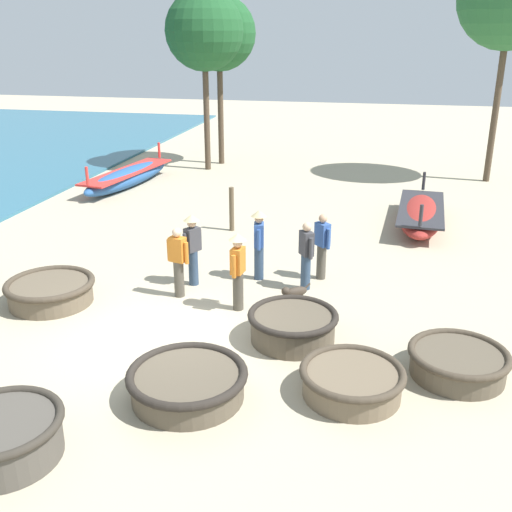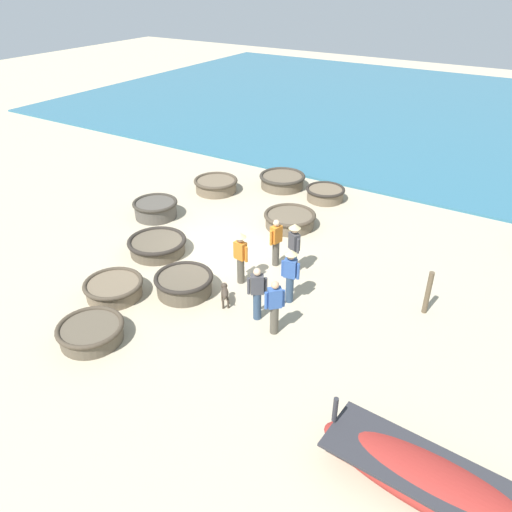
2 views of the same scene
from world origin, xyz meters
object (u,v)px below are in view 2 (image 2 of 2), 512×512
object	(u,v)px
fisherman_hauling	(276,241)
coracle_front_right	(114,288)
fisherman_crouching	(294,245)
fisherman_by_coracle	(240,254)
coracle_front_left	(184,283)
coracle_beside_post	(216,185)
coracle_upturned	(157,245)
long_boat_blue_hull	(434,483)
coracle_weathered	(282,180)
fisherman_with_hat	(290,272)
coracle_center	(91,332)
coracle_far_left	(156,208)
mooring_post_mid_beach	(428,293)
fisherman_standing_right	(275,306)
fisherman_standing_left	(257,292)
coracle_tilted	(290,219)
coracle_far_right	(325,193)
dog	(225,292)

from	to	relation	value
fisherman_hauling	coracle_front_right	bearing A→B (deg)	-37.84
fisherman_crouching	fisherman_by_coracle	bearing A→B (deg)	-38.99
coracle_front_left	fisherman_crouching	bearing A→B (deg)	140.74
coracle_beside_post	fisherman_hauling	distance (m)	6.29
coracle_upturned	long_boat_blue_hull	bearing A→B (deg)	68.41
coracle_weathered	fisherman_with_hat	world-z (taller)	fisherman_with_hat
coracle_center	coracle_far_left	xyz separation A→B (m)	(-6.23, -3.44, 0.08)
fisherman_with_hat	mooring_post_mid_beach	bearing A→B (deg)	114.13
fisherman_standing_right	fisherman_standing_left	xyz separation A→B (m)	(-0.28, -0.69, 0.00)
coracle_tilted	fisherman_by_coracle	world-z (taller)	fisherman_by_coracle
fisherman_hauling	coracle_tilted	bearing A→B (deg)	-160.55
coracle_upturned	coracle_far_right	bearing A→B (deg)	157.21
coracle_beside_post	coracle_front_left	bearing A→B (deg)	28.99
fisherman_crouching	coracle_front_right	bearing A→B (deg)	-44.35
fisherman_by_coracle	fisherman_crouching	bearing A→B (deg)	141.01
long_boat_blue_hull	fisherman_standing_left	world-z (taller)	fisherman_standing_left
fisherman_standing_right	long_boat_blue_hull	bearing A→B (deg)	62.48
coracle_far_right	fisherman_with_hat	world-z (taller)	fisherman_with_hat
coracle_far_right	fisherman_crouching	world-z (taller)	fisherman_crouching
coracle_front_left	coracle_front_right	world-z (taller)	coracle_front_left
long_boat_blue_hull	fisherman_standing_right	distance (m)	5.32
coracle_center	coracle_upturned	distance (m)	4.52
fisherman_crouching	fisherman_standing_left	bearing A→B (deg)	6.34
fisherman_crouching	fisherman_with_hat	bearing A→B (deg)	24.51
coracle_weathered	coracle_center	xyz separation A→B (m)	(11.23, 0.84, -0.04)
fisherman_by_coracle	coracle_upturned	bearing A→B (deg)	-90.28
long_boat_blue_hull	fisherman_standing_right	world-z (taller)	fisherman_standing_right
fisherman_crouching	coracle_front_left	bearing A→B (deg)	-39.26
coracle_center	coracle_weathered	bearing A→B (deg)	-175.72
coracle_center	coracle_tilted	world-z (taller)	coracle_tilted
coracle_far_left	coracle_front_left	size ratio (longest dim) A/B	0.98
coracle_upturned	fisherman_with_hat	bearing A→B (deg)	88.84
coracle_upturned	dog	bearing A→B (deg)	71.83
coracle_tilted	mooring_post_mid_beach	bearing A→B (deg)	65.49
fisherman_by_coracle	mooring_post_mid_beach	world-z (taller)	fisherman_by_coracle
coracle_upturned	coracle_front_right	distance (m)	2.61
fisherman_standing_right	fisherman_with_hat	bearing A→B (deg)	-166.74
coracle_front_left	fisherman_crouching	size ratio (longest dim) A/B	1.02
coracle_tilted	long_boat_blue_hull	xyz separation A→B (m)	(7.93, 7.26, 0.06)
coracle_front_left	fisherman_by_coracle	bearing A→B (deg)	140.48
coracle_center	long_boat_blue_hull	size ratio (longest dim) A/B	0.38
coracle_front_left	coracle_front_right	bearing A→B (deg)	-53.02
coracle_tilted	fisherman_by_coracle	xyz separation A→B (m)	(3.98, 0.53, 0.67)
coracle_weathered	long_boat_blue_hull	xyz separation A→B (m)	(10.96, 9.28, 0.04)
coracle_far_right	fisherman_crouching	bearing A→B (deg)	15.41
fisherman_standing_left	coracle_far_left	bearing A→B (deg)	-116.49
fisherman_standing_right	fisherman_hauling	world-z (taller)	same
coracle_center	coracle_upturned	bearing A→B (deg)	-159.55
coracle_far_right	long_boat_blue_hull	xyz separation A→B (m)	(10.74, 7.18, 0.07)
fisherman_standing_right	dog	xyz separation A→B (m)	(-0.36, -1.80, -0.46)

